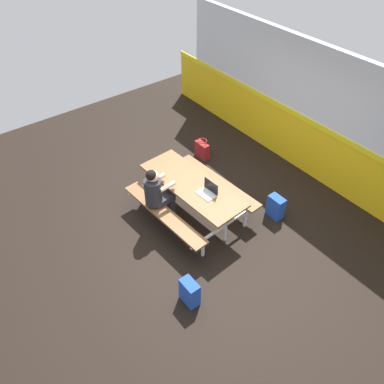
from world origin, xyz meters
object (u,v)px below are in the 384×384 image
object	(u,v)px
picnic_table_main	(192,191)
backpack_dark	(276,207)
student_nearer	(157,192)
satchel_spare	(190,292)
tote_bag_bright	(202,150)
laptop_silver	(208,191)

from	to	relation	value
picnic_table_main	backpack_dark	distance (m)	1.56
picnic_table_main	student_nearer	xyz separation A→B (m)	(-0.23, -0.57, 0.13)
picnic_table_main	satchel_spare	world-z (taller)	picnic_table_main
student_nearer	backpack_dark	bearing A→B (deg)	56.08
picnic_table_main	tote_bag_bright	world-z (taller)	picnic_table_main
picnic_table_main	student_nearer	bearing A→B (deg)	-111.97
student_nearer	satchel_spare	size ratio (longest dim) A/B	2.74
student_nearer	backpack_dark	world-z (taller)	student_nearer
backpack_dark	picnic_table_main	bearing A→B (deg)	-128.74
student_nearer	laptop_silver	bearing A→B (deg)	47.02
picnic_table_main	satchel_spare	size ratio (longest dim) A/B	4.78
picnic_table_main	laptop_silver	world-z (taller)	laptop_silver
picnic_table_main	tote_bag_bright	xyz separation A→B (m)	(-1.27, 1.25, -0.39)
backpack_dark	satchel_spare	size ratio (longest dim) A/B	1.00
picnic_table_main	backpack_dark	size ratio (longest dim) A/B	4.78
picnic_table_main	student_nearer	distance (m)	0.63
student_nearer	tote_bag_bright	xyz separation A→B (m)	(-1.04, 1.82, -0.51)
laptop_silver	backpack_dark	bearing A→B (deg)	62.24
satchel_spare	backpack_dark	bearing A→B (deg)	101.65
picnic_table_main	laptop_silver	size ratio (longest dim) A/B	6.30
picnic_table_main	backpack_dark	bearing A→B (deg)	51.26
student_nearer	backpack_dark	xyz separation A→B (m)	(1.18, 1.76, -0.49)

